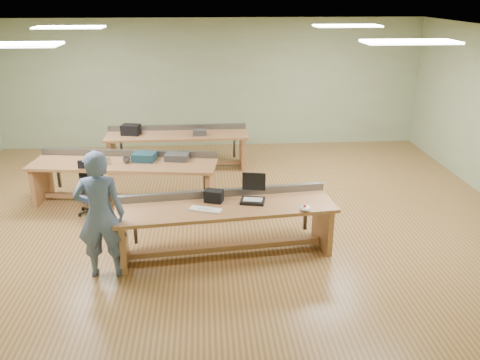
# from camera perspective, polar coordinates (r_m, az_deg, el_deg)

# --- Properties ---
(floor) EXTENTS (10.00, 10.00, 0.00)m
(floor) POSITION_cam_1_polar(r_m,az_deg,el_deg) (8.81, -2.73, -3.52)
(floor) COLOR #9F6C3C
(floor) RESTS_ON ground
(ceiling) EXTENTS (10.00, 10.00, 0.00)m
(ceiling) POSITION_cam_1_polar(r_m,az_deg,el_deg) (8.06, -3.10, 16.33)
(ceiling) COLOR silver
(ceiling) RESTS_ON wall_back
(wall_back) EXTENTS (10.00, 0.04, 3.00)m
(wall_back) POSITION_cam_1_polar(r_m,az_deg,el_deg) (12.22, -3.37, 10.72)
(wall_back) COLOR #95A980
(wall_back) RESTS_ON floor
(wall_front) EXTENTS (10.00, 0.04, 3.00)m
(wall_front) POSITION_cam_1_polar(r_m,az_deg,el_deg) (4.55, -1.67, -6.90)
(wall_front) COLOR #95A980
(wall_front) RESTS_ON floor
(fluor_panels) EXTENTS (6.20, 3.50, 0.03)m
(fluor_panels) POSITION_cam_1_polar(r_m,az_deg,el_deg) (8.06, -3.10, 16.12)
(fluor_panels) COLOR white
(fluor_panels) RESTS_ON ceiling
(workbench_front) EXTENTS (3.15, 1.15, 0.86)m
(workbench_front) POSITION_cam_1_polar(r_m,az_deg,el_deg) (7.24, -1.60, -4.20)
(workbench_front) COLOR #B47B4C
(workbench_front) RESTS_ON floor
(workbench_mid) EXTENTS (3.34, 1.31, 0.86)m
(workbench_mid) POSITION_cam_1_polar(r_m,az_deg,el_deg) (9.23, -12.80, 0.90)
(workbench_mid) COLOR #B47B4C
(workbench_mid) RESTS_ON floor
(workbench_back) EXTENTS (2.96, 0.81, 0.86)m
(workbench_back) POSITION_cam_1_polar(r_m,az_deg,el_deg) (10.85, -7.04, 4.21)
(workbench_back) COLOR #B47B4C
(workbench_back) RESTS_ON floor
(person) EXTENTS (0.65, 0.44, 1.75)m
(person) POSITION_cam_1_polar(r_m,az_deg,el_deg) (6.80, -15.42, -3.81)
(person) COLOR slate
(person) RESTS_ON floor
(laptop_base) EXTENTS (0.39, 0.34, 0.04)m
(laptop_base) POSITION_cam_1_polar(r_m,az_deg,el_deg) (7.25, 1.44, -2.36)
(laptop_base) COLOR black
(laptop_base) RESTS_ON workbench_front
(laptop_screen) EXTENTS (0.33, 0.09, 0.27)m
(laptop_screen) POSITION_cam_1_polar(r_m,az_deg,el_deg) (7.28, 1.57, -0.17)
(laptop_screen) COLOR black
(laptop_screen) RESTS_ON laptop_base
(keyboard) EXTENTS (0.47, 0.29, 0.03)m
(keyboard) POSITION_cam_1_polar(r_m,az_deg,el_deg) (7.00, -3.89, -3.35)
(keyboard) COLOR white
(keyboard) RESTS_ON workbench_front
(trackball_mouse) EXTENTS (0.18, 0.20, 0.07)m
(trackball_mouse) POSITION_cam_1_polar(r_m,az_deg,el_deg) (7.03, 7.36, -3.15)
(trackball_mouse) COLOR white
(trackball_mouse) RESTS_ON workbench_front
(camera_bag) EXTENTS (0.30, 0.24, 0.18)m
(camera_bag) POSITION_cam_1_polar(r_m,az_deg,el_deg) (7.25, -2.96, -1.80)
(camera_bag) COLOR black
(camera_bag) RESTS_ON workbench_front
(task_chair) EXTENTS (0.49, 0.49, 0.89)m
(task_chair) POSITION_cam_1_polar(r_m,az_deg,el_deg) (9.00, -16.41, -1.59)
(task_chair) COLOR black
(task_chair) RESTS_ON floor
(parts_bin_teal) EXTENTS (0.44, 0.37, 0.14)m
(parts_bin_teal) POSITION_cam_1_polar(r_m,az_deg,el_deg) (9.15, -10.72, 2.58)
(parts_bin_teal) COLOR #153847
(parts_bin_teal) RESTS_ON workbench_mid
(parts_bin_grey) EXTENTS (0.44, 0.32, 0.11)m
(parts_bin_grey) POSITION_cam_1_polar(r_m,az_deg,el_deg) (9.10, -7.11, 2.59)
(parts_bin_grey) COLOR #353537
(parts_bin_grey) RESTS_ON workbench_mid
(mug) EXTENTS (0.14, 0.14, 0.10)m
(mug) POSITION_cam_1_polar(r_m,az_deg,el_deg) (9.10, -12.62, 2.21)
(mug) COLOR #353537
(mug) RESTS_ON workbench_mid
(drinks_can) EXTENTS (0.08, 0.08, 0.12)m
(drinks_can) POSITION_cam_1_polar(r_m,az_deg,el_deg) (9.11, -14.52, 2.12)
(drinks_can) COLOR silver
(drinks_can) RESTS_ON workbench_mid
(storage_box_back) EXTENTS (0.42, 0.34, 0.21)m
(storage_box_back) POSITION_cam_1_polar(r_m,az_deg,el_deg) (10.86, -12.15, 5.54)
(storage_box_back) COLOR black
(storage_box_back) RESTS_ON workbench_back
(tray_back) EXTENTS (0.28, 0.21, 0.11)m
(tray_back) POSITION_cam_1_polar(r_m,az_deg,el_deg) (10.63, -4.56, 5.33)
(tray_back) COLOR #353537
(tray_back) RESTS_ON workbench_back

